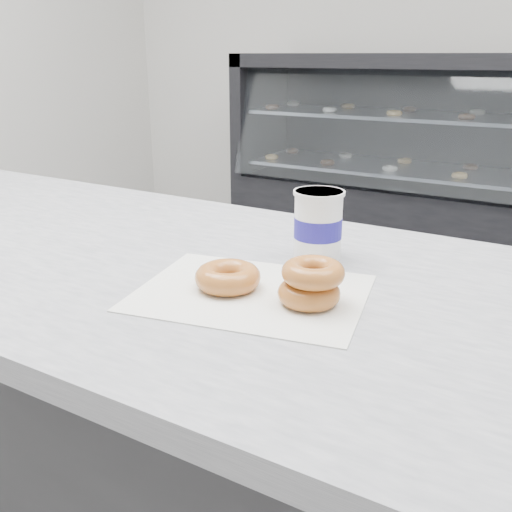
{
  "coord_description": "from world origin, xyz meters",
  "views": [
    {
      "loc": [
        0.81,
        -1.35,
        1.24
      ],
      "look_at": [
        0.39,
        -0.63,
        0.95
      ],
      "focal_mm": 40.0,
      "sensor_mm": 36.0,
      "label": 1
    }
  ],
  "objects": [
    {
      "name": "display_case",
      "position": [
        0.0,
        2.12,
        0.49
      ],
      "size": [
        2.4,
        0.74,
        1.25
      ],
      "color": "black",
      "rests_on": "ground"
    },
    {
      "name": "counter",
      "position": [
        0.0,
        -0.6,
        0.45
      ],
      "size": [
        3.06,
        0.76,
        0.9
      ],
      "color": "#333335",
      "rests_on": "ground"
    },
    {
      "name": "donut_single",
      "position": [
        0.36,
        -0.67,
        0.92
      ],
      "size": [
        0.12,
        0.12,
        0.04
      ],
      "primitive_type": "torus",
      "rotation": [
        0.0,
        0.0,
        0.16
      ],
      "color": "#C68336",
      "rests_on": "wax_paper"
    },
    {
      "name": "coffee_cup",
      "position": [
        0.42,
        -0.46,
        0.96
      ],
      "size": [
        0.09,
        0.09,
        0.12
      ],
      "rotation": [
        0.0,
        0.0,
        0.02
      ],
      "color": "white",
      "rests_on": "counter"
    },
    {
      "name": "donut_stack",
      "position": [
        0.5,
        -0.66,
        0.93
      ],
      "size": [
        0.13,
        0.13,
        0.06
      ],
      "color": "#C68336",
      "rests_on": "wax_paper"
    },
    {
      "name": "wax_paper",
      "position": [
        0.4,
        -0.66,
        0.9
      ],
      "size": [
        0.38,
        0.32,
        0.0
      ],
      "primitive_type": "cube",
      "rotation": [
        0.0,
        0.0,
        0.2
      ],
      "color": "silver",
      "rests_on": "counter"
    },
    {
      "name": "ground",
      "position": [
        0.0,
        0.0,
        0.0
      ],
      "size": [
        5.0,
        5.0,
        0.0
      ],
      "primitive_type": "plane",
      "color": "gray",
      "rests_on": "ground"
    }
  ]
}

